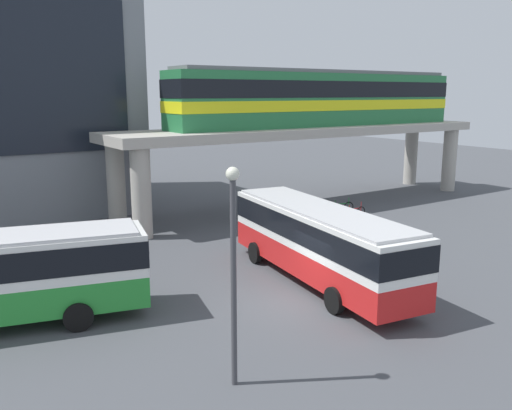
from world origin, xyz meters
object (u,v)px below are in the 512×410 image
at_px(bus_main, 319,237).
at_px(bicycle_silver, 268,223).
at_px(bicycle_green, 342,207).
at_px(train, 322,97).
at_px(bicycle_red, 355,213).
at_px(pedestrian_near_building, 122,237).

xyz_separation_m(bus_main, bicycle_silver, (3.43, 8.58, -1.63)).
bearing_deg(bus_main, bicycle_green, 43.05).
bearing_deg(bicycle_green, train, 73.98).
bearing_deg(train, bicycle_red, -105.28).
bearing_deg(bicycle_red, bicycle_green, 76.25).
bearing_deg(bicycle_silver, pedestrian_near_building, 180.00).
distance_m(train, bicycle_green, 8.02).
distance_m(train, bus_main, 17.84).
height_order(bus_main, bicycle_green, bus_main).
relative_size(bicycle_green, pedestrian_near_building, 0.98).
bearing_deg(bicycle_green, bicycle_red, -103.75).
height_order(train, bicycle_silver, train).
xyz_separation_m(bus_main, bicycle_red, (9.69, 7.77, -1.63)).
distance_m(bus_main, bicycle_green, 13.91).
xyz_separation_m(bicycle_silver, pedestrian_near_building, (-8.86, 0.00, 0.49)).
relative_size(bicycle_red, bicycle_silver, 1.01).
xyz_separation_m(train, bicycle_red, (-1.38, -5.05, -7.19)).
relative_size(train, bicycle_silver, 13.15).
xyz_separation_m(train, bicycle_green, (-0.98, -3.40, -7.19)).
bearing_deg(train, bus_main, -130.80).
xyz_separation_m(train, bus_main, (-11.07, -12.83, -5.56)).
height_order(bicycle_red, bicycle_silver, same).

